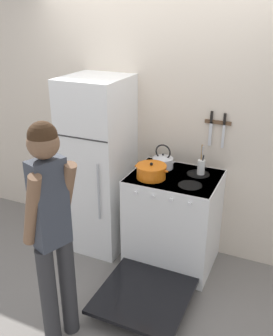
{
  "coord_description": "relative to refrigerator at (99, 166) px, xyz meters",
  "views": [
    {
      "loc": [
        1.26,
        -3.31,
        2.36
      ],
      "look_at": [
        -0.02,
        -0.48,
        1.02
      ],
      "focal_mm": 40.0,
      "sensor_mm": 36.0,
      "label": 1
    }
  ],
  "objects": [
    {
      "name": "ground_plane",
      "position": [
        0.51,
        0.31,
        -0.89
      ],
      "size": [
        14.0,
        14.0,
        0.0
      ],
      "primitive_type": "plane",
      "color": "slate"
    },
    {
      "name": "wall_back",
      "position": [
        0.51,
        0.34,
        0.39
      ],
      "size": [
        10.0,
        0.06,
        2.55
      ],
      "color": "beige",
      "rests_on": "ground_plane"
    },
    {
      "name": "refrigerator",
      "position": [
        0.0,
        0.0,
        0.0
      ],
      "size": [
        0.58,
        0.65,
        1.78
      ],
      "color": "white",
      "rests_on": "ground_plane"
    },
    {
      "name": "stove_range",
      "position": [
        0.81,
        -0.05,
        -0.42
      ],
      "size": [
        0.81,
        1.41,
        0.94
      ],
      "color": "white",
      "rests_on": "ground_plane"
    },
    {
      "name": "dutch_oven_pot",
      "position": [
        0.63,
        -0.14,
        0.11
      ],
      "size": [
        0.32,
        0.28,
        0.15
      ],
      "color": "orange",
      "rests_on": "stove_range"
    },
    {
      "name": "tea_kettle",
      "position": [
        0.64,
        0.12,
        0.12
      ],
      "size": [
        0.25,
        0.2,
        0.24
      ],
      "color": "silver",
      "rests_on": "stove_range"
    },
    {
      "name": "utensil_jar",
      "position": [
        1.01,
        0.12,
        0.13
      ],
      "size": [
        0.07,
        0.07,
        0.29
      ],
      "color": "silver",
      "rests_on": "stove_range"
    },
    {
      "name": "person",
      "position": [
        0.36,
        -1.26,
        0.1
      ],
      "size": [
        0.36,
        0.41,
        1.73
      ],
      "rotation": [
        0.0,
        0.0,
        1.22
      ],
      "color": "#2D2D30",
      "rests_on": "ground_plane"
    },
    {
      "name": "wall_knife_strip",
      "position": [
        1.09,
        0.3,
        0.5
      ],
      "size": [
        0.24,
        0.03,
        0.34
      ],
      "color": "brown"
    }
  ]
}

